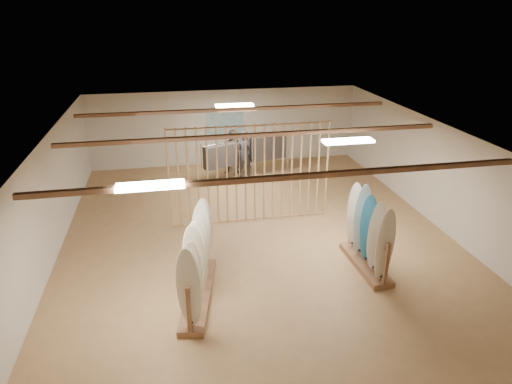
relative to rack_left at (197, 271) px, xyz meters
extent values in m
plane|color=#AB8053|center=(1.74, 2.59, -0.63)|extent=(12.00, 12.00, 0.00)
plane|color=gray|center=(1.74, 2.59, 2.17)|extent=(12.00, 12.00, 0.00)
plane|color=beige|center=(1.74, 8.59, 0.77)|extent=(12.00, 0.00, 12.00)
plane|color=beige|center=(1.74, -3.41, 0.77)|extent=(12.00, 0.00, 12.00)
plane|color=beige|center=(-3.26, 2.59, 0.77)|extent=(0.00, 12.00, 12.00)
plane|color=beige|center=(6.74, 2.59, 0.77)|extent=(0.00, 12.00, 12.00)
cube|color=brown|center=(1.74, 2.59, 2.09)|extent=(9.50, 6.12, 0.10)
cube|color=white|center=(1.74, 2.59, 2.11)|extent=(1.20, 0.35, 0.06)
cylinder|color=tan|center=(-0.46, 3.39, 0.77)|extent=(0.05, 0.05, 2.78)
cylinder|color=tan|center=(-0.20, 3.39, 0.77)|extent=(0.05, 0.05, 2.78)
cylinder|color=tan|center=(0.06, 3.39, 0.77)|extent=(0.05, 0.05, 2.78)
cylinder|color=tan|center=(0.32, 3.39, 0.77)|extent=(0.05, 0.05, 2.78)
cylinder|color=tan|center=(0.58, 3.39, 0.77)|extent=(0.05, 0.05, 2.78)
cylinder|color=tan|center=(0.84, 3.39, 0.77)|extent=(0.05, 0.05, 2.78)
cylinder|color=tan|center=(1.10, 3.39, 0.77)|extent=(0.05, 0.05, 2.78)
cylinder|color=tan|center=(1.35, 3.39, 0.77)|extent=(0.05, 0.05, 2.78)
cylinder|color=tan|center=(1.61, 3.39, 0.77)|extent=(0.05, 0.05, 2.78)
cylinder|color=tan|center=(1.87, 3.39, 0.77)|extent=(0.05, 0.05, 2.78)
cylinder|color=tan|center=(2.13, 3.39, 0.77)|extent=(0.05, 0.05, 2.78)
cylinder|color=tan|center=(2.39, 3.39, 0.77)|extent=(0.05, 0.05, 2.78)
cylinder|color=tan|center=(2.65, 3.39, 0.77)|extent=(0.05, 0.05, 2.78)
cylinder|color=tan|center=(2.91, 3.39, 0.77)|extent=(0.05, 0.05, 2.78)
cylinder|color=tan|center=(3.17, 3.39, 0.77)|extent=(0.05, 0.05, 2.78)
cylinder|color=tan|center=(3.42, 3.39, 0.77)|extent=(0.05, 0.05, 2.78)
cylinder|color=tan|center=(3.68, 3.39, 0.77)|extent=(0.05, 0.05, 2.78)
cylinder|color=tan|center=(3.94, 3.39, 0.77)|extent=(0.05, 0.05, 2.78)
cube|color=teal|center=(1.74, 8.57, 0.97)|extent=(1.40, 0.03, 0.90)
cube|color=brown|center=(0.00, 0.00, -0.56)|extent=(1.01, 2.65, 0.14)
cylinder|color=black|center=(0.00, 0.00, 0.28)|extent=(0.52, 2.50, 0.01)
ellipsoid|color=silver|center=(-0.22, -1.08, 0.35)|extent=(0.44, 0.14, 1.68)
ellipsoid|color=silver|center=(-0.15, -0.72, 0.35)|extent=(0.44, 0.14, 1.68)
ellipsoid|color=silver|center=(-0.07, -0.36, 0.35)|extent=(0.44, 0.14, 1.68)
ellipsoid|color=silver|center=(0.00, 0.00, 0.35)|extent=(0.44, 0.14, 1.68)
ellipsoid|color=silver|center=(0.07, 0.36, 0.35)|extent=(0.44, 0.14, 1.68)
ellipsoid|color=white|center=(0.15, 0.72, 0.35)|extent=(0.44, 0.14, 1.68)
ellipsoid|color=silver|center=(0.22, 1.08, 0.35)|extent=(0.44, 0.14, 1.68)
cube|color=brown|center=(3.93, 0.44, -0.56)|extent=(0.55, 1.95, 0.14)
cylinder|color=black|center=(3.93, 0.44, 0.30)|extent=(0.05, 1.89, 0.01)
ellipsoid|color=silver|center=(3.95, -0.33, 0.37)|extent=(0.44, 0.07, 1.71)
ellipsoid|color=white|center=(3.94, 0.06, 0.37)|extent=(0.44, 0.07, 1.71)
ellipsoid|color=#2D8CD1|center=(3.93, 0.44, 0.37)|extent=(0.44, 0.07, 1.71)
ellipsoid|color=white|center=(3.93, 0.83, 0.37)|extent=(0.44, 0.07, 1.71)
ellipsoid|color=white|center=(3.92, 1.21, 0.37)|extent=(0.44, 0.07, 1.71)
cylinder|color=silver|center=(1.32, 6.69, 0.71)|extent=(1.19, 0.55, 0.03)
cube|color=black|center=(1.32, 6.69, 0.27)|extent=(1.23, 0.79, 0.78)
cylinder|color=silver|center=(1.32, 6.69, 0.07)|extent=(0.03, 0.03, 1.38)
cylinder|color=silver|center=(3.09, 7.14, 0.82)|extent=(1.37, 0.34, 0.03)
cube|color=black|center=(3.09, 7.14, 0.35)|extent=(1.34, 0.63, 0.85)
cylinder|color=silver|center=(3.09, 7.14, 0.12)|extent=(0.03, 0.03, 1.50)
imported|color=#2B2931|center=(2.17, 6.98, 0.32)|extent=(0.72, 0.51, 1.89)
imported|color=#3A312D|center=(1.90, 7.29, 0.30)|extent=(1.02, 0.87, 1.85)
camera|label=1|loc=(-0.38, -8.11, 5.09)|focal=32.00mm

